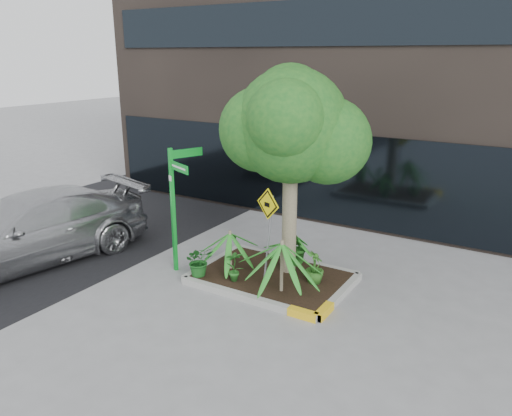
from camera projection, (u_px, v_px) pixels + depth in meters
The scene contains 14 objects.
ground at pixel (257, 284), 10.88m from camera, with size 80.00×80.00×0.00m, color gray.
asphalt_road at pixel (61, 231), 14.11m from camera, with size 7.00×80.00×0.01m, color black.
planter at pixel (273, 277), 10.95m from camera, with size 3.35×2.36×0.15m.
tree at pixel (292, 126), 10.27m from camera, with size 3.09×2.74×4.63m.
palm_front at pixel (282, 244), 9.94m from camera, with size 1.24×1.24×1.38m.
palm_left at pixel (230, 233), 11.07m from camera, with size 1.01×1.01×1.12m.
palm_back at pixel (293, 234), 11.42m from camera, with size 0.84×0.84×0.94m.
parked_car at pixel (30, 229), 11.84m from camera, with size 2.29×5.64×1.64m, color #AAABAF.
shrub_a at pixel (199, 261), 10.86m from camera, with size 0.61×0.61×0.68m, color #164E19.
shrub_b at pixel (315, 267), 10.51m from camera, with size 0.39×0.39×0.70m, color #2B641E.
shrub_c at pixel (235, 265), 10.59m from camera, with size 0.37×0.37×0.70m, color #21641E.
shrub_d at pixel (298, 247), 11.46m from camera, with size 0.43×0.43×0.79m, color #20621C.
street_sign_post at pixel (176, 197), 11.06m from camera, with size 0.78×1.05×2.86m.
cattle_sign at pixel (268, 221), 10.03m from camera, with size 0.62×0.28×2.11m.
Camera 1 is at (5.14, -8.47, 4.80)m, focal length 35.00 mm.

